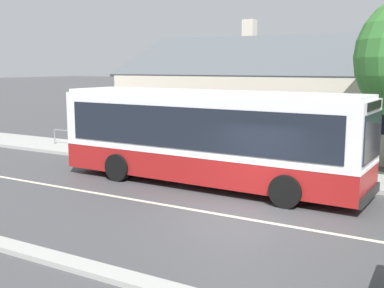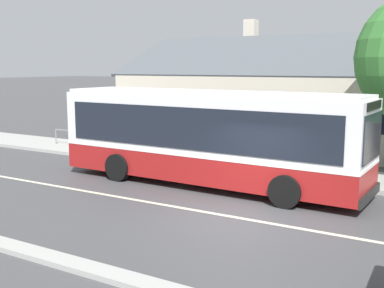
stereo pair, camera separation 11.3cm
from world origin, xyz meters
TOP-DOWN VIEW (x-y plane):
  - ground_plane at (0.00, 0.00)m, footprint 300.00×300.00m
  - sidewalk_far at (0.00, 6.00)m, footprint 60.00×3.00m
  - curb_near at (0.00, -4.75)m, footprint 60.00×0.50m
  - lane_divider_stripe at (0.00, 0.00)m, footprint 60.00×0.16m
  - community_building at (-0.14, 14.61)m, footprint 24.05×10.73m
  - transit_bus at (-2.51, 2.90)m, footprint 11.15×2.97m
  - bench_by_building at (-9.08, 5.81)m, footprint 1.78×0.51m
  - bike_rack at (-12.71, 6.05)m, footprint 1.16×0.06m

SIDE VIEW (x-z plane):
  - ground_plane at x=0.00m, z-range 0.00..0.00m
  - lane_divider_stripe at x=0.00m, z-range 0.00..0.01m
  - curb_near at x=0.00m, z-range 0.00..0.12m
  - sidewalk_far at x=0.00m, z-range 0.00..0.15m
  - bench_by_building at x=-9.08m, z-range 0.10..1.04m
  - bike_rack at x=-12.71m, z-range 0.29..1.07m
  - transit_bus at x=-2.51m, z-range 0.12..3.41m
  - community_building at x=-0.14m, z-range -1.50..5.42m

